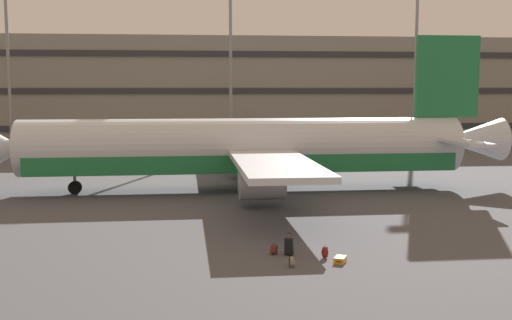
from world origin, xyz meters
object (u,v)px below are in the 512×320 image
at_px(backpack_upright, 292,262).
at_px(suitcase_large, 289,246).
at_px(backpack_black, 325,253).
at_px(airliner, 250,149).
at_px(suitcase_laid_flat, 340,260).
at_px(backpack_teal, 273,250).

bearing_deg(backpack_upright, suitcase_large, 84.90).
bearing_deg(suitcase_large, backpack_black, -23.63).
bearing_deg(airliner, suitcase_laid_flat, -83.55).
height_order(airliner, backpack_teal, airliner).
xyz_separation_m(suitcase_large, backpack_upright, (-0.16, -1.77, -0.19)).
distance_m(suitcase_laid_flat, backpack_black, 0.89).
xyz_separation_m(airliner, backpack_teal, (-0.53, -16.80, -2.75)).
relative_size(airliner, backpack_upright, 75.33).
bearing_deg(backpack_upright, airliner, 89.94).
distance_m(backpack_black, backpack_upright, 1.96).
relative_size(suitcase_laid_flat, suitcase_large, 0.79).
height_order(airliner, suitcase_laid_flat, airliner).
distance_m(backpack_teal, backpack_black, 2.25).
relative_size(suitcase_laid_flat, backpack_upright, 1.56).
bearing_deg(airliner, backpack_black, -84.87).
relative_size(backpack_teal, backpack_black, 0.95).
height_order(airliner, backpack_upright, airliner).
xyz_separation_m(suitcase_large, backpack_black, (1.44, -0.63, -0.16)).
bearing_deg(suitcase_large, backpack_upright, -95.10).
xyz_separation_m(backpack_teal, backpack_upright, (0.51, -1.93, -0.02)).
distance_m(airliner, suitcase_laid_flat, 18.66).
distance_m(backpack_teal, backpack_upright, 2.00).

